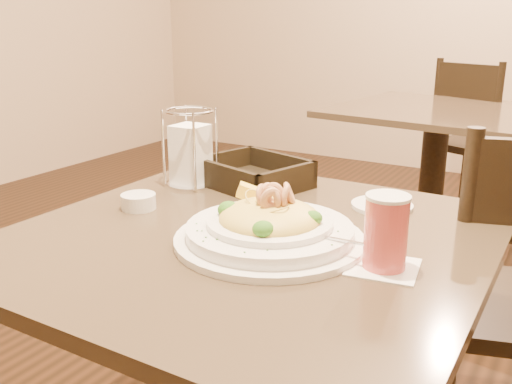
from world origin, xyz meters
The scene contains 9 objects.
main_table centered at (0.00, 0.00, 0.50)m, with size 0.90×0.90×0.73m.
background_table centered at (-0.08, 1.85, 0.50)m, with size 1.00×1.00×0.73m.
dining_chair_far centered at (0.01, 2.39, 0.50)m, with size 0.54×0.54×0.93m.
pasta_bowl centered at (0.06, -0.03, 0.76)m, with size 0.40×0.36×0.12m.
drink_glass centered at (0.28, -0.03, 0.80)m, with size 0.13×0.13×0.13m.
bread_basket centered at (-0.17, 0.29, 0.75)m, with size 0.30×0.27×0.07m.
napkin_caddy centered at (-0.31, 0.21, 0.81)m, with size 0.12×0.12×0.20m.
side_plate centered at (0.17, 0.29, 0.74)m, with size 0.14×0.14×0.01m, color white.
butter_ramekin centered at (-0.29, 0.00, 0.75)m, with size 0.08×0.08×0.03m, color white.
Camera 1 is at (0.55, -0.91, 1.14)m, focal length 40.00 mm.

